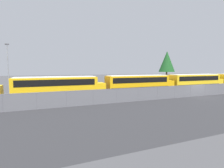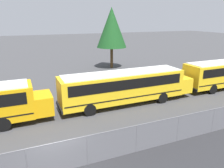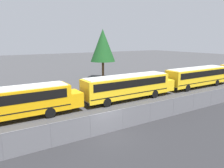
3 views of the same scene
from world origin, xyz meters
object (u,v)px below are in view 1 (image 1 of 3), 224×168
light_pole (8,66)px  school_bus_2 (139,82)px  school_bus_1 (59,85)px  school_bus_3 (196,80)px  tree_0 (167,62)px

light_pole → school_bus_2: bearing=-21.4°
school_bus_2 → light_pole: (-21.11, 8.26, 2.77)m
school_bus_1 → school_bus_2: (13.67, 0.37, 0.00)m
school_bus_2 → light_pole: size_ratio=1.54×
light_pole → school_bus_3: bearing=-13.4°
school_bus_2 → school_bus_1: bearing=-178.4°
tree_0 → light_pole: bearing=-170.6°
school_bus_1 → tree_0: (32.05, 15.14, 4.42)m
school_bus_2 → tree_0: 23.99m
school_bus_1 → tree_0: bearing=25.3°
school_bus_2 → tree_0: size_ratio=1.40×
school_bus_3 → school_bus_1: bearing=-179.1°
school_bus_1 → school_bus_3: bearing=0.9°
school_bus_3 → tree_0: tree_0 is taller
school_bus_1 → light_pole: (-7.44, 8.63, 2.77)m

